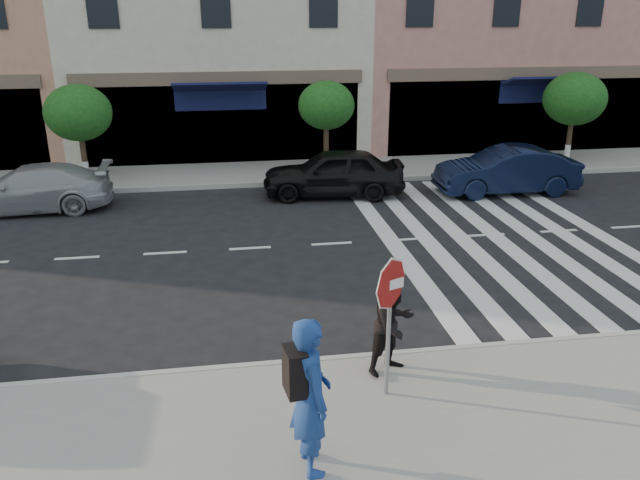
{
  "coord_description": "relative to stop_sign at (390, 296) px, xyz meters",
  "views": [
    {
      "loc": [
        -0.52,
        -10.11,
        5.43
      ],
      "look_at": [
        1.17,
        0.59,
        1.4
      ],
      "focal_mm": 35.0,
      "sensor_mm": 36.0,
      "label": 1
    }
  ],
  "objects": [
    {
      "name": "ground",
      "position": [
        -1.64,
        2.62,
        -1.73
      ],
      "size": [
        120.0,
        120.0,
        0.0
      ],
      "primitive_type": "plane",
      "color": "black",
      "rests_on": "ground"
    },
    {
      "name": "sidewalk_near",
      "position": [
        -1.64,
        -1.13,
        -1.66
      ],
      "size": [
        60.0,
        4.5,
        0.15
      ],
      "primitive_type": "cube",
      "color": "gray",
      "rests_on": "ground"
    },
    {
      "name": "sidewalk_far",
      "position": [
        -1.64,
        13.62,
        -1.66
      ],
      "size": [
        60.0,
        3.0,
        0.15
      ],
      "primitive_type": "cube",
      "color": "gray",
      "rests_on": "ground"
    },
    {
      "name": "building_centre",
      "position": [
        -2.14,
        19.62,
        3.77
      ],
      "size": [
        11.0,
        9.0,
        11.0
      ],
      "primitive_type": "cube",
      "color": "beige",
      "rests_on": "ground"
    },
    {
      "name": "street_tree_wb",
      "position": [
        -6.64,
        13.42,
        0.57
      ],
      "size": [
        2.1,
        2.1,
        3.06
      ],
      "color": "#473323",
      "rests_on": "sidewalk_far"
    },
    {
      "name": "street_tree_c",
      "position": [
        1.36,
        13.42,
        0.62
      ],
      "size": [
        1.9,
        1.9,
        3.04
      ],
      "color": "#473323",
      "rests_on": "sidewalk_far"
    },
    {
      "name": "street_tree_ea",
      "position": [
        10.36,
        13.42,
        0.66
      ],
      "size": [
        2.2,
        2.2,
        3.19
      ],
      "color": "#473323",
      "rests_on": "sidewalk_far"
    },
    {
      "name": "stop_sign",
      "position": [
        0.0,
        0.0,
        0.0
      ],
      "size": [
        0.71,
        0.32,
        2.15
      ],
      "rotation": [
        0.0,
        0.0,
        0.39
      ],
      "color": "gray",
      "rests_on": "sidewalk_near"
    },
    {
      "name": "photographer",
      "position": [
        -1.3,
        -1.33,
        -0.57
      ],
      "size": [
        0.58,
        0.8,
        2.02
      ],
      "primitive_type": "imported",
      "rotation": [
        0.0,
        0.0,
        1.71
      ],
      "color": "navy",
      "rests_on": "sidewalk_near"
    },
    {
      "name": "walker",
      "position": [
        0.24,
        0.62,
        -0.78
      ],
      "size": [
        0.98,
        0.91,
        1.61
      ],
      "primitive_type": "imported",
      "rotation": [
        0.0,
        0.0,
        0.5
      ],
      "color": "black",
      "rests_on": "sidewalk_near"
    },
    {
      "name": "car_far_left",
      "position": [
        -7.61,
        10.61,
        -1.09
      ],
      "size": [
        4.51,
        1.94,
        1.29
      ],
      "primitive_type": "imported",
      "rotation": [
        0.0,
        0.0,
        -1.54
      ],
      "color": "#9E9DA3",
      "rests_on": "ground"
    },
    {
      "name": "car_far_mid",
      "position": [
        1.14,
        10.77,
        -1.0
      ],
      "size": [
        4.45,
        2.19,
        1.46
      ],
      "primitive_type": "imported",
      "rotation": [
        0.0,
        0.0,
        -1.68
      ],
      "color": "black",
      "rests_on": "ground"
    },
    {
      "name": "car_far_right",
      "position": [
        6.49,
        10.22,
        -1.02
      ],
      "size": [
        4.36,
        1.56,
        1.43
      ],
      "primitive_type": "imported",
      "rotation": [
        0.0,
        0.0,
        -1.58
      ],
      "color": "black",
      "rests_on": "ground"
    }
  ]
}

